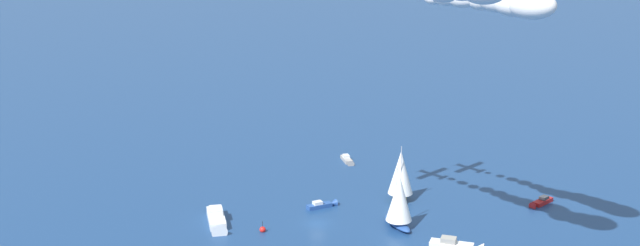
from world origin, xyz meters
The scene contains 10 objects.
ground_plane centered at (0.00, 0.00, 0.00)m, with size 2000.00×2000.00×0.00m, color navy.
sailboat_near_centre centered at (15.87, -11.47, 5.08)m, with size 8.95×5.74×11.13m.
motorboat_far_port centered at (-3.56, -25.64, 0.69)m, with size 2.31×8.83×2.56m.
motorboat_far_stbd centered at (8.03, 1.43, 0.47)m, with size 5.30×5.29×1.73m.
sailboat_inshore centered at (2.77, -14.08, 4.91)m, with size 7.83×7.23×10.76m.
motorboat_mid_cluster centered at (21.70, -37.15, 0.47)m, with size 6.07×4.23×1.76m.
motorboat_outer_ring_a centered at (35.04, 4.42, 0.47)m, with size 5.91×4.46×1.74m.
motorboat_outer_ring_b centered at (-6.09, 16.64, 0.85)m, with size 10.85×7.83×3.16m.
marker_buoy centered at (-6.31, 7.92, 0.39)m, with size 1.10×1.10×2.10m.
smoke_trail_wingman centered at (-9.09, -29.68, 41.69)m, with size 19.02×31.15×4.81m.
Camera 1 is at (-129.82, -42.18, 56.64)m, focal length 46.42 mm.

